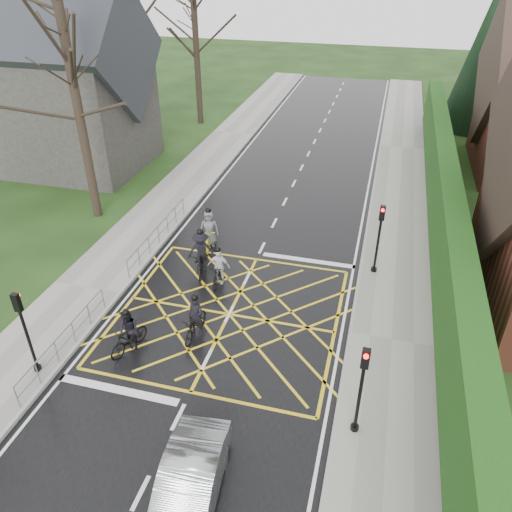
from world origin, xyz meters
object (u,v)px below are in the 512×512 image
at_px(cyclist_front, 218,270).
at_px(cyclist_lead, 209,233).
at_px(cyclist_mid, 201,256).
at_px(cyclist_rear, 196,322).
at_px(car, 188,489).
at_px(cyclist_back, 129,335).

distance_m(cyclist_front, cyclist_lead, 3.05).
bearing_deg(cyclist_mid, cyclist_rear, -89.96).
bearing_deg(cyclist_mid, cyclist_front, -51.87).
height_order(cyclist_mid, cyclist_front, cyclist_mid).
relative_size(cyclist_front, cyclist_lead, 0.82).
xyz_separation_m(cyclist_rear, cyclist_front, (-0.25, 3.25, 0.07)).
height_order(cyclist_front, car, cyclist_front).
bearing_deg(cyclist_front, cyclist_back, -114.06).
height_order(cyclist_mid, car, cyclist_mid).
bearing_deg(cyclist_rear, cyclist_front, 96.78).
height_order(cyclist_back, car, cyclist_back).
relative_size(cyclist_front, car, 0.43).
relative_size(cyclist_mid, car, 0.55).
relative_size(cyclist_rear, cyclist_lead, 0.86).
bearing_deg(cyclist_front, car, -79.67).
height_order(cyclist_rear, car, cyclist_rear).
distance_m(cyclist_rear, cyclist_mid, 4.13).
distance_m(cyclist_front, car, 9.63).
xyz_separation_m(cyclist_mid, cyclist_front, (0.99, -0.68, -0.11)).
bearing_deg(car, cyclist_back, 123.87).
xyz_separation_m(cyclist_front, car, (2.37, -9.34, 0.04)).
relative_size(cyclist_back, cyclist_front, 1.03).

